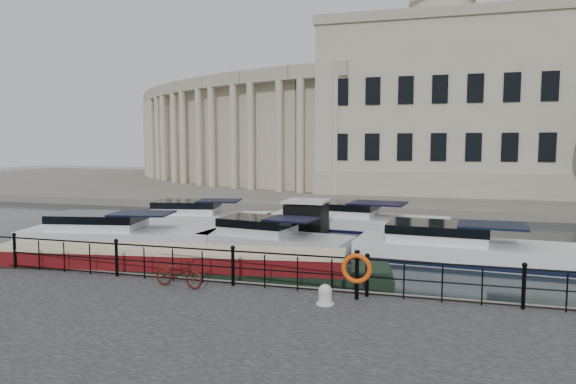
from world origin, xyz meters
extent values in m
plane|color=black|center=(0.00, 0.00, 0.00)|extent=(160.00, 160.00, 0.00)
cube|color=#6B665B|center=(0.00, 39.00, 0.28)|extent=(120.00, 42.00, 0.55)
cylinder|color=black|center=(-8.00, -2.25, 1.10)|extent=(0.10, 0.10, 1.10)
sphere|color=black|center=(-8.00, -2.25, 1.70)|extent=(0.14, 0.14, 0.14)
cylinder|color=black|center=(-4.00, -2.25, 1.10)|extent=(0.10, 0.10, 1.10)
sphere|color=black|center=(-4.00, -2.25, 1.70)|extent=(0.14, 0.14, 0.14)
cylinder|color=black|center=(0.00, -2.25, 1.10)|extent=(0.10, 0.10, 1.10)
sphere|color=black|center=(0.00, -2.25, 1.70)|extent=(0.14, 0.14, 0.14)
cylinder|color=black|center=(4.00, -2.25, 1.10)|extent=(0.10, 0.10, 1.10)
sphere|color=black|center=(4.00, -2.25, 1.70)|extent=(0.14, 0.14, 0.14)
cylinder|color=black|center=(8.00, -2.25, 1.10)|extent=(0.10, 0.10, 1.10)
sphere|color=black|center=(8.00, -2.25, 1.70)|extent=(0.14, 0.14, 0.14)
cylinder|color=black|center=(0.00, -2.25, 1.60)|extent=(24.00, 0.05, 0.05)
cylinder|color=black|center=(0.00, -2.25, 1.10)|extent=(24.00, 0.04, 0.04)
cylinder|color=black|center=(0.00, -2.25, 0.63)|extent=(24.00, 0.04, 0.04)
cube|color=#ADA38C|center=(6.00, 33.00, 7.55)|extent=(20.00, 14.00, 14.00)
cube|color=#9E937F|center=(6.00, 33.00, 14.95)|extent=(20.40, 14.40, 0.80)
cylinder|color=#ADA38C|center=(6.00, 33.00, 16.15)|extent=(5.20, 5.20, 2.50)
cube|color=#9E937F|center=(6.00, 33.00, 1.55)|extent=(20.30, 14.30, 2.00)
cube|color=#ADA38C|center=(-3.33, 29.02, 6.05)|extent=(5.73, 4.06, 11.00)
cube|color=#9E937F|center=(-3.76, 27.07, 10.95)|extent=(5.62, 2.73, 1.20)
cylinder|color=#ADA38C|center=(-2.28, 26.16, 5.45)|extent=(0.70, 0.70, 9.80)
cylinder|color=#ADA38C|center=(-5.49, 26.87, 5.45)|extent=(0.70, 0.70, 9.80)
cube|color=#ADA38C|center=(-8.29, 30.44, 6.05)|extent=(5.90, 4.56, 11.00)
cube|color=#9E937F|center=(-8.95, 28.56, 10.95)|extent=(5.62, 3.30, 1.20)
cylinder|color=#ADA38C|center=(-7.59, 27.47, 5.45)|extent=(0.70, 0.70, 9.80)
cylinder|color=#ADA38C|center=(-10.69, 28.56, 5.45)|extent=(0.70, 0.70, 9.80)
cube|color=#ADA38C|center=(-13.04, 32.44, 6.05)|extent=(5.99, 4.99, 11.00)
cube|color=#9E937F|center=(-13.92, 30.65, 10.95)|extent=(5.55, 3.83, 1.20)
cylinder|color=#ADA38C|center=(-12.70, 29.41, 5.45)|extent=(0.70, 0.70, 9.80)
cylinder|color=#ADA38C|center=(-15.65, 30.87, 5.45)|extent=(0.70, 0.70, 9.80)
cube|color=#ADA38C|center=(-17.52, 35.00, 6.05)|extent=(5.99, 5.36, 11.00)
cube|color=#9E937F|center=(-18.61, 33.33, 10.95)|extent=(5.40, 4.29, 1.20)
cylinder|color=#ADA38C|center=(-17.55, 31.95, 5.45)|extent=(0.70, 0.70, 9.80)
cylinder|color=#ADA38C|center=(-20.30, 33.75, 5.45)|extent=(0.70, 0.70, 9.80)
cube|color=#ADA38C|center=(-21.66, 38.07, 6.05)|extent=(5.91, 5.64, 11.00)
cube|color=#9E937F|center=(-22.94, 36.54, 10.95)|extent=(5.16, 4.70, 1.20)
cylinder|color=#ADA38C|center=(-22.05, 35.05, 5.45)|extent=(0.70, 0.70, 9.80)
cylinder|color=#ADA38C|center=(-24.57, 37.16, 5.45)|extent=(0.70, 0.70, 9.80)
cube|color=#ADA38C|center=(-25.40, 41.62, 6.05)|extent=(5.74, 5.85, 11.00)
cube|color=#9E937F|center=(-26.86, 40.25, 10.95)|extent=(4.86, 5.04, 1.20)
cylinder|color=#ADA38C|center=(-26.15, 38.67, 5.45)|extent=(0.70, 0.70, 9.80)
cylinder|color=#ADA38C|center=(-28.40, 41.06, 5.45)|extent=(0.70, 0.70, 9.80)
cube|color=#ADA38C|center=(-28.69, 45.59, 6.05)|extent=(5.49, 5.97, 11.00)
cube|color=#9E937F|center=(-30.30, 44.41, 10.95)|extent=(4.48, 5.30, 1.20)
cylinder|color=#ADA38C|center=(-29.79, 42.75, 5.45)|extent=(0.70, 0.70, 9.80)
cylinder|color=#ADA38C|center=(-31.73, 45.40, 5.45)|extent=(0.70, 0.70, 9.80)
cube|color=#ADA38C|center=(-31.48, 49.93, 6.05)|extent=(5.16, 6.00, 11.00)
cube|color=#9E937F|center=(-33.23, 48.95, 10.95)|extent=(4.04, 5.49, 1.20)
cylinder|color=#ADA38C|center=(-32.92, 47.24, 5.45)|extent=(0.70, 0.70, 9.80)
cylinder|color=#ADA38C|center=(-34.53, 50.10, 5.45)|extent=(0.70, 0.70, 9.80)
cube|color=#ADA38C|center=(-33.74, 54.56, 6.05)|extent=(4.76, 5.95, 11.00)
cube|color=#9E937F|center=(-35.58, 53.80, 10.95)|extent=(3.54, 5.60, 1.20)
cylinder|color=#ADA38C|center=(-35.48, 52.07, 5.45)|extent=(0.70, 0.70, 9.80)
cylinder|color=#ADA38C|center=(-36.74, 55.10, 5.45)|extent=(0.70, 0.70, 9.80)
imported|color=#47130C|center=(-1.48, -2.85, 0.98)|extent=(1.71, 0.79, 0.86)
cylinder|color=silver|center=(3.03, -3.28, 0.73)|extent=(0.35, 0.35, 0.36)
sphere|color=silver|center=(3.03, -3.28, 0.91)|extent=(0.36, 0.36, 0.36)
cylinder|color=silver|center=(3.03, -3.28, 0.57)|extent=(0.49, 0.49, 0.03)
cylinder|color=black|center=(3.76, -2.60, 1.21)|extent=(0.11, 0.11, 1.32)
cube|color=black|center=(3.76, -2.60, 1.87)|extent=(0.13, 0.13, 0.09)
torus|color=#EF4B0C|center=(3.76, -2.68, 1.43)|extent=(0.83, 0.13, 0.83)
cube|color=black|center=(-3.15, -0.67, 0.10)|extent=(15.61, 4.19, 0.93)
cube|color=#620E11|center=(-3.15, -0.67, 0.75)|extent=(12.50, 3.45, 0.72)
cube|color=beige|center=(-3.15, -0.67, 1.15)|extent=(12.51, 3.52, 0.10)
cube|color=#6B665B|center=(-0.14, 7.50, 0.05)|extent=(2.77, 2.31, 0.23)
cube|color=black|center=(-0.14, 7.50, 1.10)|extent=(1.85, 1.85, 1.64)
cube|color=silver|center=(-0.14, 7.50, 2.05)|extent=(2.03, 2.03, 0.11)
cube|color=white|center=(-8.42, 4.51, 0.20)|extent=(9.36, 4.44, 1.20)
cube|color=black|center=(-8.42, 4.51, 0.12)|extent=(9.45, 4.48, 0.18)
cube|color=white|center=(-9.48, 4.32, 1.05)|extent=(4.40, 3.05, 0.90)
cube|color=black|center=(-7.36, 4.70, 1.55)|extent=(3.01, 2.47, 0.08)
cube|color=silver|center=(-0.97, 4.97, 0.20)|extent=(7.05, 3.50, 1.20)
cube|color=black|center=(-0.97, 4.97, 0.12)|extent=(7.12, 3.54, 0.18)
cube|color=silver|center=(-1.77, 5.09, 1.05)|extent=(3.31, 2.50, 0.90)
cube|color=black|center=(-0.17, 4.85, 1.55)|extent=(2.27, 2.05, 0.08)
cube|color=white|center=(6.96, 5.49, 0.20)|extent=(8.86, 3.61, 1.20)
cube|color=black|center=(6.96, 5.49, 0.12)|extent=(8.95, 3.64, 0.18)
cube|color=white|center=(5.93, 5.57, 1.05)|extent=(4.07, 2.71, 0.90)
cube|color=black|center=(8.00, 5.41, 1.55)|extent=(2.75, 2.26, 0.08)
cube|color=white|center=(-7.03, 10.54, 0.20)|extent=(8.19, 4.11, 1.20)
cube|color=black|center=(-7.03, 10.54, 0.12)|extent=(8.27, 4.15, 0.18)
cube|color=white|center=(-7.95, 10.36, 1.05)|extent=(3.87, 2.81, 0.90)
cube|color=black|center=(-6.11, 10.72, 1.55)|extent=(2.66, 2.27, 0.08)
cube|color=white|center=(1.61, 12.04, 0.20)|extent=(10.20, 4.29, 1.20)
cube|color=black|center=(1.61, 12.04, 0.12)|extent=(10.31, 4.33, 0.18)
cube|color=white|center=(0.42, 12.17, 1.05)|extent=(4.72, 3.11, 0.90)
cube|color=black|center=(2.79, 11.91, 1.55)|extent=(3.20, 2.57, 0.08)
camera|label=1|loc=(5.71, -16.26, 4.77)|focal=32.00mm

